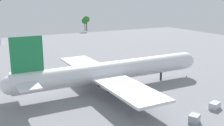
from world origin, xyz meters
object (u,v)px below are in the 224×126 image
(cargo_airplane, at_px, (111,71))
(catering_truck, at_px, (148,59))
(cargo_container_fore, at_px, (194,119))
(safety_cone_nose, at_px, (186,76))
(cargo_container_aft, at_px, (215,105))

(cargo_airplane, height_order, catering_truck, cargo_airplane)
(catering_truck, xyz_separation_m, cargo_container_fore, (-25.07, -53.31, -0.14))
(cargo_container_fore, height_order, safety_cone_nose, cargo_container_fore)
(safety_cone_nose, bearing_deg, cargo_airplane, 176.98)
(safety_cone_nose, bearing_deg, cargo_container_aft, -118.56)
(cargo_airplane, bearing_deg, safety_cone_nose, -3.02)
(cargo_container_aft, bearing_deg, cargo_airplane, 121.60)
(cargo_container_fore, bearing_deg, catering_truck, 64.81)
(cargo_container_fore, distance_m, safety_cone_nose, 36.95)
(cargo_container_aft, bearing_deg, cargo_container_fore, -161.55)
(cargo_airplane, xyz_separation_m, cargo_container_fore, (5.71, -29.75, -4.57))
(cargo_container_aft, xyz_separation_m, safety_cone_nose, (13.44, 24.70, -0.46))
(cargo_container_fore, bearing_deg, safety_cone_nose, 49.71)
(catering_truck, distance_m, cargo_container_aft, 51.93)
(catering_truck, relative_size, cargo_container_fore, 1.56)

